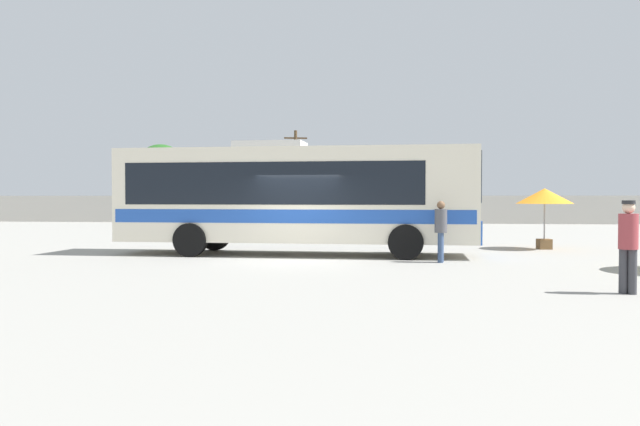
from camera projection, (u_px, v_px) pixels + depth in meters
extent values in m
plane|color=gray|center=(328.00, 238.00, 28.21)|extent=(300.00, 300.00, 0.00)
cube|color=beige|center=(351.00, 209.00, 45.12)|extent=(80.00, 0.30, 1.96)
cube|color=silver|center=(296.00, 195.00, 20.14)|extent=(11.32, 2.94, 2.92)
cube|color=black|center=(279.00, 184.00, 20.21)|extent=(9.30, 2.90, 1.29)
cube|color=#2351B2|center=(296.00, 215.00, 20.16)|extent=(11.09, 2.96, 0.41)
cube|color=#19212D|center=(477.00, 178.00, 19.31)|extent=(0.12, 2.29, 1.52)
cube|color=#2351B2|center=(477.00, 231.00, 19.35)|extent=(0.15, 2.50, 0.70)
cube|color=#B2B2B2|center=(270.00, 146.00, 20.22)|extent=(2.25, 1.48, 0.24)
cylinder|color=black|center=(407.00, 237.00, 20.88)|extent=(1.05, 0.34, 1.04)
cylinder|color=black|center=(406.00, 242.00, 18.46)|extent=(1.05, 0.34, 1.04)
cylinder|color=black|center=(215.00, 235.00, 21.83)|extent=(1.05, 0.34, 1.04)
cylinder|color=black|center=(190.00, 240.00, 19.41)|extent=(1.05, 0.34, 1.04)
cylinder|color=#33476B|center=(441.00, 247.00, 17.81)|extent=(0.16, 0.16, 0.84)
cylinder|color=#33476B|center=(440.00, 248.00, 17.66)|extent=(0.16, 0.16, 0.84)
cylinder|color=#4C4C51|center=(441.00, 221.00, 17.71)|extent=(0.40, 0.40, 0.66)
sphere|color=brown|center=(441.00, 205.00, 17.70)|extent=(0.23, 0.23, 0.23)
cylinder|color=#38383D|center=(632.00, 272.00, 11.89)|extent=(0.16, 0.16, 0.85)
cylinder|color=#38383D|center=(623.00, 271.00, 11.98)|extent=(0.16, 0.16, 0.85)
cylinder|color=#99383D|center=(628.00, 231.00, 11.92)|extent=(0.48, 0.48, 0.67)
sphere|color=beige|center=(629.00, 208.00, 11.91)|extent=(0.23, 0.23, 0.23)
cylinder|color=#262628|center=(629.00, 202.00, 11.91)|extent=(0.24, 0.24, 0.07)
cylinder|color=gray|center=(544.00, 219.00, 22.29)|extent=(0.05, 0.05, 2.10)
cone|color=orange|center=(545.00, 196.00, 22.27)|extent=(1.97, 1.97, 0.54)
cube|color=brown|center=(544.00, 244.00, 22.31)|extent=(0.49, 0.49, 0.36)
cube|color=maroon|center=(198.00, 215.00, 42.97)|extent=(4.36, 2.08, 0.61)
cube|color=black|center=(195.00, 207.00, 42.99)|extent=(2.44, 1.81, 0.50)
cylinder|color=black|center=(221.00, 219.00, 43.61)|extent=(0.65, 0.26, 0.64)
cylinder|color=black|center=(212.00, 220.00, 41.88)|extent=(0.65, 0.26, 0.64)
cylinder|color=black|center=(185.00, 219.00, 44.08)|extent=(0.65, 0.26, 0.64)
cylinder|color=black|center=(174.00, 220.00, 42.34)|extent=(0.65, 0.26, 0.64)
cube|color=silver|center=(279.00, 215.00, 42.47)|extent=(4.64, 2.01, 0.65)
cube|color=black|center=(276.00, 206.00, 42.47)|extent=(2.58, 1.77, 0.54)
cylinder|color=black|center=(301.00, 219.00, 43.27)|extent=(0.65, 0.25, 0.64)
cylinder|color=black|center=(299.00, 220.00, 41.51)|extent=(0.65, 0.25, 0.64)
cylinder|color=black|center=(261.00, 219.00, 43.45)|extent=(0.65, 0.25, 0.64)
cylinder|color=black|center=(256.00, 220.00, 41.69)|extent=(0.65, 0.25, 0.64)
cylinder|color=#4C3823|center=(296.00, 176.00, 49.44)|extent=(0.24, 0.24, 7.07)
cube|color=#473321|center=(296.00, 138.00, 49.37)|extent=(1.78, 0.54, 0.12)
cylinder|color=brown|center=(161.00, 199.00, 53.66)|extent=(0.32, 0.32, 3.40)
ellipsoid|color=#23561E|center=(161.00, 163.00, 53.59)|extent=(3.80, 3.80, 3.23)
cylinder|color=brown|center=(259.00, 206.00, 50.05)|extent=(0.32, 0.32, 2.36)
ellipsoid|color=#38752D|center=(258.00, 168.00, 49.98)|extent=(5.07, 5.07, 4.31)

